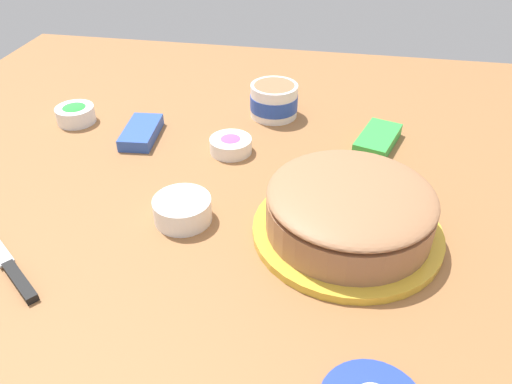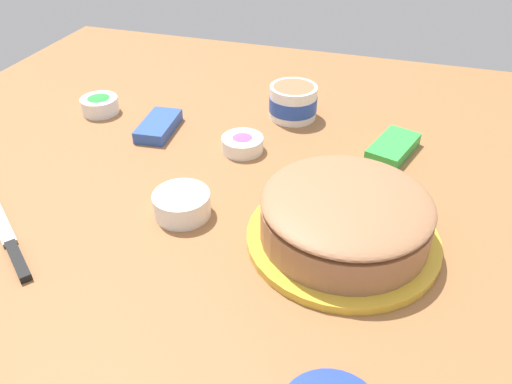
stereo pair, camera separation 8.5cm
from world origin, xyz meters
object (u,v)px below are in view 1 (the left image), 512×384
(candy_box_lower, at_px, (141,132))
(frosting_tub, at_px, (274,100))
(spreading_knife, at_px, (8,264))
(sprinkle_bowl_green, at_px, (75,113))
(sprinkle_bowl_pink, at_px, (183,209))
(candy_box_upper, at_px, (378,139))
(sprinkle_bowl_rainbow, at_px, (230,144))
(frosted_cake, at_px, (349,212))

(candy_box_lower, bearing_deg, frosting_tub, -64.84)
(frosting_tub, relative_size, spreading_knife, 0.55)
(sprinkle_bowl_green, height_order, sprinkle_bowl_pink, same)
(candy_box_upper, bearing_deg, sprinkle_bowl_rainbow, 123.00)
(frosting_tub, xyz_separation_m, sprinkle_bowl_pink, (-0.41, 0.09, -0.02))
(frosting_tub, bearing_deg, sprinkle_bowl_rainbow, 160.14)
(sprinkle_bowl_green, bearing_deg, frosting_tub, -75.51)
(sprinkle_bowl_rainbow, distance_m, sprinkle_bowl_pink, 0.23)
(sprinkle_bowl_green, relative_size, sprinkle_bowl_rainbow, 0.99)
(frosting_tub, distance_m, sprinkle_bowl_green, 0.45)
(sprinkle_bowl_green, xyz_separation_m, sprinkle_bowl_rainbow, (-0.06, -0.37, -0.00))
(frosted_cake, distance_m, frosting_tub, 0.44)
(spreading_knife, distance_m, candy_box_upper, 0.73)
(spreading_knife, height_order, candy_box_upper, candy_box_upper)
(spreading_knife, xyz_separation_m, candy_box_upper, (0.47, -0.55, 0.01))
(frosted_cake, xyz_separation_m, frosting_tub, (0.40, 0.18, -0.01))
(frosting_tub, bearing_deg, candy_box_upper, -112.07)
(sprinkle_bowl_green, xyz_separation_m, sprinkle_bowl_pink, (-0.30, -0.34, 0.00))
(frosting_tub, xyz_separation_m, candy_box_lower, (-0.15, 0.26, -0.03))
(sprinkle_bowl_rainbow, height_order, candy_box_lower, sprinkle_bowl_rainbow)
(candy_box_lower, bearing_deg, spreading_knife, 167.22)
(sprinkle_bowl_green, distance_m, candy_box_lower, 0.18)
(frosted_cake, bearing_deg, candy_box_upper, -10.06)
(candy_box_lower, bearing_deg, sprinkle_bowl_green, 71.31)
(sprinkle_bowl_rainbow, bearing_deg, sprinkle_bowl_green, 80.10)
(frosted_cake, distance_m, candy_box_lower, 0.51)
(frosting_tub, height_order, spreading_knife, frosting_tub)
(sprinkle_bowl_pink, bearing_deg, sprinkle_bowl_green, 49.17)
(sprinkle_bowl_green, height_order, candy_box_lower, sprinkle_bowl_green)
(candy_box_lower, bearing_deg, candy_box_upper, -88.35)
(spreading_knife, relative_size, sprinkle_bowl_pink, 2.03)
(sprinkle_bowl_pink, bearing_deg, frosted_cake, -87.70)
(candy_box_lower, height_order, candy_box_upper, same)
(frosting_tub, distance_m, sprinkle_bowl_pink, 0.42)
(sprinkle_bowl_green, distance_m, candy_box_upper, 0.67)
(spreading_knife, height_order, candy_box_lower, candy_box_lower)
(frosting_tub, distance_m, sprinkle_bowl_rainbow, 0.19)
(sprinkle_bowl_pink, bearing_deg, sprinkle_bowl_rainbow, -7.12)
(sprinkle_bowl_pink, height_order, candy_box_upper, sprinkle_bowl_pink)
(frosted_cake, bearing_deg, sprinkle_bowl_pink, 92.30)
(frosting_tub, bearing_deg, sprinkle_bowl_green, 104.49)
(spreading_knife, distance_m, sprinkle_bowl_pink, 0.28)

